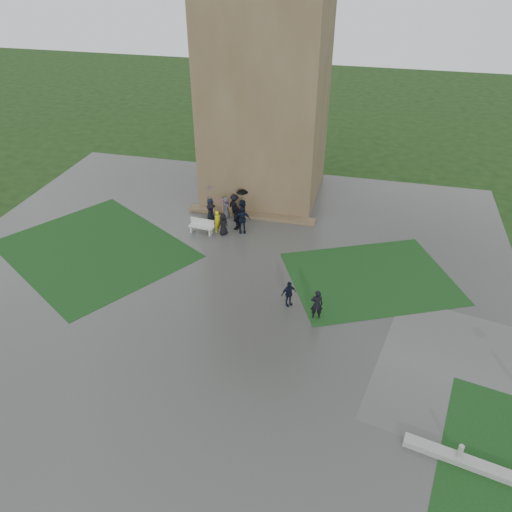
% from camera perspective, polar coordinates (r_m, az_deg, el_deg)
% --- Properties ---
extents(ground, '(120.00, 120.00, 0.00)m').
position_cam_1_polar(ground, '(26.67, -6.15, -6.08)').
color(ground, black).
extents(plaza, '(34.00, 34.00, 0.02)m').
position_cam_1_polar(plaza, '(28.15, -4.83, -3.58)').
color(plaza, '#3A3A37').
rests_on(plaza, ground).
extents(lawn_inset_left, '(14.10, 13.46, 0.01)m').
position_cam_1_polar(lawn_inset_left, '(32.91, -17.96, 0.71)').
color(lawn_inset_left, '#123313').
rests_on(lawn_inset_left, plaza).
extents(lawn_inset_right, '(11.12, 10.15, 0.01)m').
position_cam_1_polar(lawn_inset_right, '(29.51, 12.94, -2.44)').
color(lawn_inset_right, '#123313').
rests_on(lawn_inset_right, plaza).
extents(tower, '(8.00, 8.00, 18.00)m').
position_cam_1_polar(tower, '(36.00, 1.22, 20.58)').
color(tower, brown).
rests_on(tower, ground).
extents(tower_plinth, '(9.00, 0.80, 0.22)m').
position_cam_1_polar(tower_plinth, '(35.06, -0.54, 4.73)').
color(tower_plinth, brown).
rests_on(tower_plinth, plaza).
extents(bench, '(1.71, 0.67, 0.97)m').
position_cam_1_polar(bench, '(33.07, -6.24, 3.42)').
color(bench, beige).
rests_on(bench, plaza).
extents(visitor_cluster, '(3.69, 3.55, 2.58)m').
position_cam_1_polar(visitor_cluster, '(33.58, -3.18, 5.25)').
color(visitor_cluster, black).
rests_on(visitor_cluster, plaza).
extents(pedestrian_mid, '(0.98, 0.94, 1.48)m').
position_cam_1_polar(pedestrian_mid, '(26.40, 3.76, -4.31)').
color(pedestrian_mid, black).
rests_on(pedestrian_mid, plaza).
extents(pedestrian_near, '(0.69, 0.52, 1.71)m').
position_cam_1_polar(pedestrian_near, '(25.63, 6.96, -5.50)').
color(pedestrian_near, black).
rests_on(pedestrian_near, plaza).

